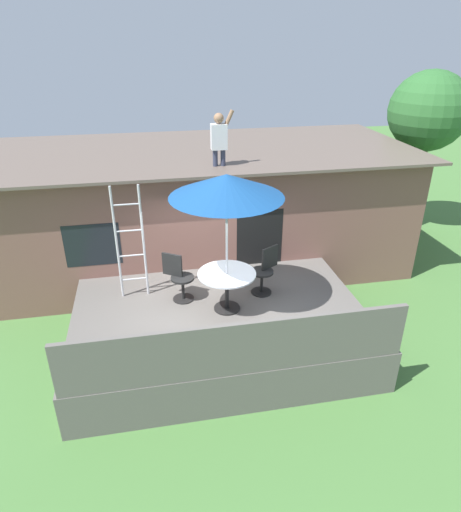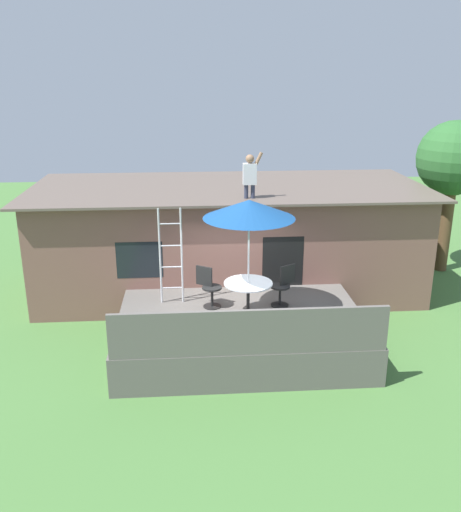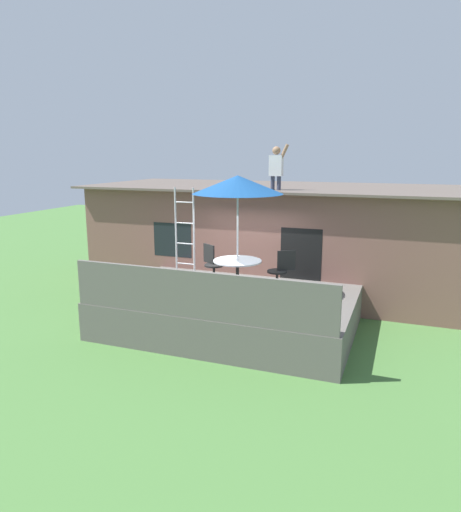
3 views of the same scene
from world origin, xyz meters
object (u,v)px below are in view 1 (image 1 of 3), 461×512
at_px(person_figure, 219,136).
at_px(backyard_tree, 428,114).
at_px(patio_table, 227,281).
at_px(step_ladder, 130,243).
at_px(patio_chair_right, 265,271).
at_px(patio_umbrella, 226,186).
at_px(patio_chair_left, 179,277).

bearing_deg(person_figure, backyard_tree, 21.86).
xyz_separation_m(patio_table, person_figure, (0.25, 2.10, 2.12)).
height_order(patio_table, step_ladder, step_ladder).
xyz_separation_m(step_ladder, patio_chair_right, (2.47, -0.34, -0.64)).
bearing_deg(backyard_tree, patio_chair_right, -143.84).
bearing_deg(person_figure, patio_table, -96.74).
relative_size(person_figure, patio_chair_right, 1.21).
bearing_deg(person_figure, patio_umbrella, -96.74).
distance_m(person_figure, patio_chair_left, 2.95).
relative_size(step_ladder, person_figure, 1.98).
height_order(person_figure, backyard_tree, backyard_tree).
xyz_separation_m(patio_chair_left, backyard_tree, (7.28, 4.07, 2.10)).
xyz_separation_m(patio_umbrella, backyard_tree, (6.46, 4.59, 0.21)).
bearing_deg(patio_chair_left, step_ladder, -166.93).
height_order(person_figure, patio_chair_left, person_figure).
xyz_separation_m(patio_umbrella, patio_chair_right, (0.83, 0.47, -1.89)).
height_order(step_ladder, patio_chair_left, step_ladder).
bearing_deg(patio_umbrella, patio_chair_left, 147.34).
distance_m(step_ladder, patio_chair_right, 2.58).
bearing_deg(step_ladder, backyard_tree, 24.96).
bearing_deg(step_ladder, person_figure, 34.07).
relative_size(patio_umbrella, patio_chair_right, 2.76).
height_order(patio_chair_left, patio_chair_right, same).
height_order(person_figure, patio_chair_right, person_figure).
height_order(step_ladder, patio_chair_right, step_ladder).
distance_m(patio_umbrella, backyard_tree, 7.93).
bearing_deg(step_ladder, patio_chair_right, -7.91).
xyz_separation_m(patio_table, patio_umbrella, (0.00, 0.00, 1.76)).
bearing_deg(patio_umbrella, person_figure, 83.26).
relative_size(patio_umbrella, step_ladder, 1.15).
xyz_separation_m(patio_chair_left, patio_chair_right, (1.64, -0.05, 0.00)).
bearing_deg(patio_chair_left, person_figure, 88.72).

